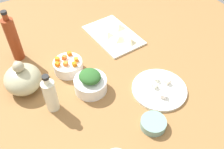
{
  "coord_description": "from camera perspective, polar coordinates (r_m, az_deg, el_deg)",
  "views": [
    {
      "loc": [
        -64.87,
        37.53,
        86.16
      ],
      "look_at": [
        0.0,
        0.0,
        8.0
      ],
      "focal_mm": 40.0,
      "sensor_mm": 36.0,
      "label": 1
    }
  ],
  "objects": [
    {
      "name": "tabletop",
      "position": [
        1.13,
        0.0,
        -2.28
      ],
      "size": [
        190.0,
        190.0,
        3.0
      ],
      "primitive_type": "cube",
      "color": "olive",
      "rests_on": "ground"
    },
    {
      "name": "cutting_board",
      "position": [
        1.37,
        0.26,
        8.99
      ],
      "size": [
        33.46,
        23.36,
        1.0
      ],
      "primitive_type": "cube",
      "rotation": [
        0.0,
        0.0,
        0.08
      ],
      "color": "white",
      "rests_on": "tabletop"
    },
    {
      "name": "plate_tofu",
      "position": [
        1.1,
        10.74,
        -3.31
      ],
      "size": [
        23.82,
        23.82,
        1.2
      ],
      "primitive_type": "cylinder",
      "color": "white",
      "rests_on": "tabletop"
    },
    {
      "name": "bowl_greens",
      "position": [
        1.07,
        -4.9,
        -2.34
      ],
      "size": [
        14.05,
        14.05,
        6.12
      ],
      "primitive_type": "cylinder",
      "color": "white",
      "rests_on": "tabletop"
    },
    {
      "name": "bowl_carrots",
      "position": [
        1.17,
        -9.97,
        1.91
      ],
      "size": [
        13.37,
        13.37,
        5.48
      ],
      "primitive_type": "cylinder",
      "color": "white",
      "rests_on": "tabletop"
    },
    {
      "name": "bowl_small_side",
      "position": [
        0.98,
        9.41,
        -11.01
      ],
      "size": [
        9.9,
        9.9,
        3.35
      ],
      "primitive_type": "cylinder",
      "color": "#75A097",
      "rests_on": "tabletop"
    },
    {
      "name": "teapot",
      "position": [
        1.12,
        -19.72,
        -0.87
      ],
      "size": [
        18.32,
        15.63,
        15.1
      ],
      "color": "#AFAB86",
      "rests_on": "tabletop"
    },
    {
      "name": "bottle_0",
      "position": [
        1.0,
        -13.93,
        -4.55
      ],
      "size": [
        5.21,
        5.21,
        18.58
      ],
      "color": "beige",
      "rests_on": "tabletop"
    },
    {
      "name": "bottle_1",
      "position": [
        1.25,
        -21.67,
        7.57
      ],
      "size": [
        5.36,
        5.36,
        26.06
      ],
      "color": "maroon",
      "rests_on": "tabletop"
    },
    {
      "name": "carrot_cube_0",
      "position": [
        1.13,
        -10.55,
        2.44
      ],
      "size": [
        2.54,
        2.54,
        1.8
      ],
      "primitive_type": "cube",
      "rotation": [
        0.0,
        0.0,
        2.39
      ],
      "color": "orange",
      "rests_on": "bowl_carrots"
    },
    {
      "name": "carrot_cube_1",
      "position": [
        1.14,
        -8.18,
        3.37
      ],
      "size": [
        2.13,
        2.13,
        1.8
      ],
      "primitive_type": "cube",
      "rotation": [
        0.0,
        0.0,
        2.94
      ],
      "color": "orange",
      "rests_on": "bowl_carrots"
    },
    {
      "name": "carrot_cube_2",
      "position": [
        1.16,
        -12.4,
        3.42
      ],
      "size": [
        2.49,
        2.49,
        1.8
      ],
      "primitive_type": "cube",
      "rotation": [
        0.0,
        0.0,
        2.57
      ],
      "color": "orange",
      "rests_on": "bowl_carrots"
    },
    {
      "name": "carrot_cube_3",
      "position": [
        1.16,
        -10.86,
        3.84
      ],
      "size": [
        2.54,
        2.54,
        1.8
      ],
      "primitive_type": "cube",
      "rotation": [
        0.0,
        0.0,
        0.81
      ],
      "color": "orange",
      "rests_on": "bowl_carrots"
    },
    {
      "name": "carrot_cube_4",
      "position": [
        1.18,
        -9.72,
        4.73
      ],
      "size": [
        1.85,
        1.85,
        1.8
      ],
      "primitive_type": "cube",
      "rotation": [
        0.0,
        0.0,
        1.6
      ],
      "color": "orange",
      "rests_on": "bowl_carrots"
    },
    {
      "name": "carrot_cube_5",
      "position": [
        1.12,
        -8.59,
        2.34
      ],
      "size": [
        1.89,
        1.89,
        1.8
      ],
      "primitive_type": "cube",
      "rotation": [
        0.0,
        0.0,
        1.52
      ],
      "color": "orange",
      "rests_on": "bowl_carrots"
    },
    {
      "name": "carrot_cube_6",
      "position": [
        1.13,
        -12.36,
        2.28
      ],
      "size": [
        2.45,
        2.45,
        1.8
      ],
      "primitive_type": "cube",
      "rotation": [
        0.0,
        0.0,
        2.08
      ],
      "color": "orange",
      "rests_on": "bowl_carrots"
    },
    {
      "name": "chopped_greens_mound",
      "position": [
        1.03,
        -5.08,
        -0.43
      ],
      "size": [
        11.59,
        11.07,
        4.28
      ],
      "primitive_type": "ellipsoid",
      "rotation": [
        0.0,
        0.0,
        0.27
      ],
      "color": "#2B5F27",
      "rests_on": "bowl_greens"
    },
    {
      "name": "tofu_cube_0",
      "position": [
        1.06,
        11.7,
        -4.76
      ],
      "size": [
        3.11,
        3.11,
        2.2
      ],
      "primitive_type": "cube",
      "rotation": [
        0.0,
        0.0,
        0.76
      ],
      "color": "silver",
      "rests_on": "plate_tofu"
    },
    {
      "name": "tofu_cube_1",
      "position": [
        1.12,
        12.52,
        -1.57
      ],
      "size": [
        2.4,
        2.4,
        2.2
      ],
      "primitive_type": "cube",
      "rotation": [
        0.0,
        0.0,
        0.1
      ],
      "color": "white",
      "rests_on": "plate_tofu"
    },
    {
      "name": "tofu_cube_2",
      "position": [
        1.09,
        9.78,
        -2.47
      ],
      "size": [
        2.57,
        2.57,
        2.2
      ],
      "primitive_type": "cube",
      "rotation": [
        0.0,
        0.0,
        0.19
      ],
      "color": "white",
      "rests_on": "plate_tofu"
    },
    {
      "name": "tofu_cube_3",
      "position": [
        1.12,
        10.07,
        -1.14
      ],
      "size": [
        2.91,
        2.91,
        2.2
      ],
      "primitive_type": "cube",
      "rotation": [
        0.0,
        0.0,
        1.14
      ],
      "color": "white",
      "rests_on": "plate_tofu"
    },
    {
      "name": "dumpling_0",
      "position": [
        1.3,
        4.39,
        7.64
      ],
      "size": [
        5.54,
        5.82,
        2.83
      ],
      "primitive_type": "pyramid",
      "rotation": [
        0.0,
        0.0,
        1.1
      ],
      "color": "beige",
      "rests_on": "cutting_board"
    },
    {
      "name": "dumpling_1",
      "position": [
        1.32,
        1.76,
        8.28
      ],
      "size": [
        7.05,
        7.2,
        2.56
      ],
      "primitive_type": "pyramid",
      "rotation": [
        0.0,
        0.0,
        5.19
      ],
      "color": "beige",
      "rests_on": "cutting_board"
    },
    {
      "name": "dumpling_2",
      "position": [
        1.4,
        1.65,
        10.99
      ],
      "size": [
        8.24,
        8.2,
        2.49
      ],
      "primitive_type": "pyramid",
      "rotation": [
        0.0,
        0.0,
        5.6
      ],
      "color": "beige",
      "rests_on": "cutting_board"
    },
    {
      "name": "dumpling_3",
      "position": [
        1.35,
        -1.01,
        9.3
      ],
      "size": [
        7.69,
        7.47,
        2.07
      ],
      "primitive_type": "pyramid",
      "rotation": [
        0.0,
        0.0,
        2.6
      ],
      "color": "beige",
      "rests_on": "cutting_board"
    }
  ]
}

